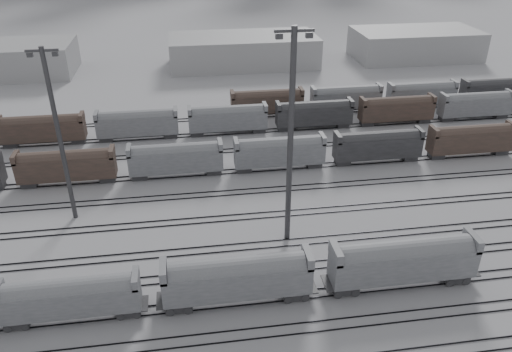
{
  "coord_description": "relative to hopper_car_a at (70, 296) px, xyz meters",
  "views": [
    {
      "loc": [
        -6.95,
        -41.04,
        38.75
      ],
      "look_at": [
        2.63,
        22.56,
        4.0
      ],
      "focal_mm": 35.0,
      "sensor_mm": 36.0,
      "label": 1
    }
  ],
  "objects": [
    {
      "name": "light_mast_b",
      "position": [
        -3.26,
        20.57,
        9.66
      ],
      "size": [
        3.86,
        0.62,
        24.16
      ],
      "color": "#3C3C3F",
      "rests_on": "ground"
    },
    {
      "name": "tracks",
      "position": [
        20.15,
        16.5,
        -3.08
      ],
      "size": [
        220.0,
        71.5,
        0.16
      ],
      "color": "black",
      "rests_on": "ground"
    },
    {
      "name": "warehouse_mid",
      "position": [
        30.15,
        94.0,
        0.84
      ],
      "size": [
        40.0,
        18.0,
        8.0
      ],
      "primitive_type": "cube",
      "color": "#A1A1A4",
      "rests_on": "ground"
    },
    {
      "name": "hopper_car_a",
      "position": [
        0.0,
        0.0,
        0.0
      ],
      "size": [
        14.3,
        2.84,
        5.11
      ],
      "color": "#262629",
      "rests_on": "ground"
    },
    {
      "name": "light_mast_c",
      "position": [
        25.38,
        11.15,
        11.5
      ],
      "size": [
        4.42,
        0.71,
        27.64
      ],
      "color": "#3C3C3F",
      "rests_on": "ground"
    },
    {
      "name": "hopper_car_c",
      "position": [
        36.4,
        0.0,
        0.56
      ],
      "size": [
        16.85,
        3.35,
        6.03
      ],
      "color": "#262629",
      "rests_on": "ground"
    },
    {
      "name": "bg_string_near",
      "position": [
        28.15,
        31.0,
        -0.36
      ],
      "size": [
        151.0,
        3.0,
        5.6
      ],
      "color": "gray",
      "rests_on": "ground"
    },
    {
      "name": "warehouse_right",
      "position": [
        80.15,
        94.0,
        0.84
      ],
      "size": [
        35.0,
        18.0,
        8.0
      ],
      "primitive_type": "cube",
      "color": "#A1A1A4",
      "rests_on": "ground"
    },
    {
      "name": "bg_string_far",
      "position": [
        55.65,
        55.0,
        -0.36
      ],
      "size": [
        66.0,
        3.0,
        5.6
      ],
      "color": "brown",
      "rests_on": "ground"
    },
    {
      "name": "bg_string_mid",
      "position": [
        38.15,
        47.0,
        -0.36
      ],
      "size": [
        151.0,
        3.0,
        5.6
      ],
      "color": "#262629",
      "rests_on": "ground"
    },
    {
      "name": "ground",
      "position": [
        20.15,
        -1.0,
        -3.16
      ],
      "size": [
        900.0,
        900.0,
        0.0
      ],
      "primitive_type": "plane",
      "color": "#BBBABF",
      "rests_on": "ground"
    },
    {
      "name": "hopper_car_b",
      "position": [
        17.48,
        0.0,
        0.44
      ],
      "size": [
        16.26,
        3.23,
        5.82
      ],
      "color": "#262629",
      "rests_on": "ground"
    }
  ]
}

